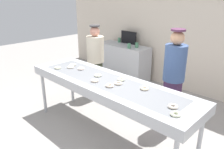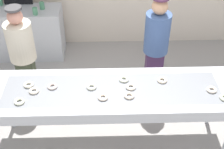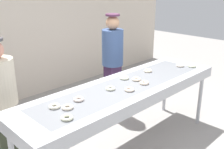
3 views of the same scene
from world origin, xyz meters
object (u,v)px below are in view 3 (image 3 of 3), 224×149
sugar_donut_0 (54,106)px  sugar_donut_10 (136,79)px  sugar_donut_7 (79,99)px  sugar_donut_8 (67,118)px  sugar_donut_4 (129,90)px  sugar_donut_3 (180,65)px  sugar_donut_5 (144,83)px  worker_assistant (113,60)px  sugar_donut_11 (192,66)px  sugar_donut_2 (67,107)px  sugar_donut_9 (148,71)px  fryer_conveyor (126,91)px  worker_baker (1,96)px  sugar_donut_6 (124,78)px  sugar_donut_1 (110,88)px

sugar_donut_0 → sugar_donut_10: same height
sugar_donut_7 → sugar_donut_8: size_ratio=1.00×
sugar_donut_4 → sugar_donut_8: (-0.92, -0.04, 0.00)m
sugar_donut_3 → sugar_donut_5: (-0.95, -0.07, 0.00)m
sugar_donut_3 → worker_assistant: bearing=119.1°
sugar_donut_11 → sugar_donut_3: bearing=129.2°
sugar_donut_2 → sugar_donut_9: size_ratio=1.00×
fryer_conveyor → sugar_donut_5: size_ratio=25.12×
sugar_donut_0 → sugar_donut_10: bearing=-3.4°
sugar_donut_0 → sugar_donut_4: same height
sugar_donut_11 → worker_assistant: 1.23m
fryer_conveyor → sugar_donut_2: bearing=-178.8°
sugar_donut_4 → sugar_donut_10: (0.32, 0.17, 0.00)m
sugar_donut_11 → sugar_donut_10: bearing=168.4°
sugar_donut_3 → sugar_donut_4: bearing=-175.9°
sugar_donut_4 → sugar_donut_7: same height
sugar_donut_9 → worker_baker: 1.95m
sugar_donut_2 → worker_baker: size_ratio=0.07×
sugar_donut_5 → worker_baker: worker_baker is taller
sugar_donut_3 → sugar_donut_11: bearing=-50.8°
sugar_donut_3 → sugar_donut_0: bearing=176.0°
sugar_donut_5 → sugar_donut_7: same height
sugar_donut_6 → sugar_donut_9: size_ratio=1.00×
sugar_donut_5 → fryer_conveyor: bearing=145.8°
sugar_donut_5 → sugar_donut_6: bearing=98.3°
sugar_donut_2 → sugar_donut_11: size_ratio=1.00×
sugar_donut_4 → worker_baker: 1.48m
sugar_donut_1 → sugar_donut_8: size_ratio=1.00×
sugar_donut_1 → sugar_donut_3: size_ratio=1.00×
sugar_donut_10 → worker_baker: worker_baker is taller
sugar_donut_1 → sugar_donut_7: (-0.46, 0.02, 0.00)m
sugar_donut_3 → sugar_donut_10: size_ratio=1.00×
sugar_donut_4 → worker_baker: bearing=137.8°
sugar_donut_7 → worker_assistant: worker_assistant is taller
sugar_donut_5 → sugar_donut_1: bearing=158.8°
sugar_donut_2 → sugar_donut_3: same height
fryer_conveyor → sugar_donut_6: 0.24m
sugar_donut_4 → sugar_donut_7: size_ratio=1.00×
sugar_donut_4 → sugar_donut_6: 0.40m
fryer_conveyor → sugar_donut_8: size_ratio=25.12×
sugar_donut_8 → sugar_donut_10: bearing=9.7°
sugar_donut_5 → sugar_donut_11: same height
sugar_donut_9 → worker_assistant: 0.74m
worker_baker → sugar_donut_3: bearing=158.1°
sugar_donut_4 → worker_assistant: size_ratio=0.07×
sugar_donut_8 → worker_baker: bearing=99.8°
sugar_donut_1 → sugar_donut_6: (0.38, 0.13, 0.00)m
sugar_donut_2 → worker_baker: (-0.31, 0.87, -0.05)m
sugar_donut_8 → sugar_donut_9: same height
sugar_donut_5 → sugar_donut_8: same height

